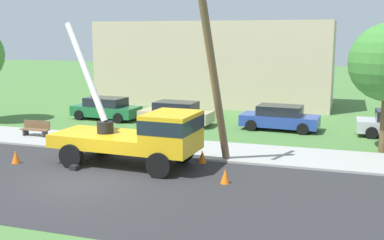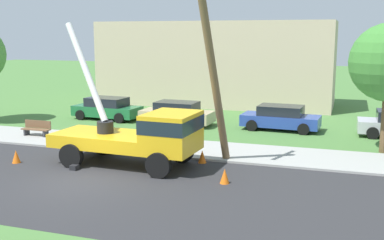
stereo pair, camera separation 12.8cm
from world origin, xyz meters
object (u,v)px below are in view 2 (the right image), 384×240
Objects in this scene: traffic_cone_behind at (16,157)px; leaning_utility_pole at (211,59)px; utility_truck at (143,133)px; parked_sedan_green at (107,108)px; traffic_cone_curbside at (202,157)px; park_bench at (37,129)px; parked_sedan_blue at (281,118)px; parked_sedan_tan at (177,113)px; traffic_cone_ahead at (225,176)px.

leaning_utility_pole is at bearing 14.07° from traffic_cone_behind.
parked_sedan_green is at bearing 125.62° from utility_truck.
traffic_cone_curbside is 10.15m from park_bench.
leaning_utility_pole reaches higher than parked_sedan_green.
utility_truck reaches higher than traffic_cone_behind.
parked_sedan_green and parked_sedan_blue have the same top height.
park_bench reaches higher than traffic_cone_behind.
utility_truck is at bearing -114.29° from parked_sedan_blue.
leaning_utility_pole is 1.92× the size of parked_sedan_green.
parked_sedan_tan is at bearing 71.13° from traffic_cone_behind.
utility_truck is at bearing -148.73° from traffic_cone_curbside.
traffic_cone_curbside is at bearing 31.27° from utility_truck.
traffic_cone_behind is (-9.21, -0.05, 0.00)m from traffic_cone_ahead.
parked_sedan_green is at bearing 137.41° from leaning_utility_pole.
utility_truck is at bearing 12.57° from traffic_cone_behind.
parked_sedan_blue is 2.82× the size of park_bench.
leaning_utility_pole is 13.46m from parked_sedan_green.
parked_sedan_green is at bearing 137.50° from traffic_cone_curbside.
leaning_utility_pole is at bearing -44.19° from traffic_cone_curbside.
parked_sedan_green reaches higher than traffic_cone_ahead.
utility_truck is 2.76m from traffic_cone_curbside.
leaning_utility_pole is at bearing -100.70° from parked_sedan_blue.
parked_sedan_blue is (2.16, 8.25, 0.43)m from traffic_cone_curbside.
utility_truck is at bearing -162.93° from leaning_utility_pole.
traffic_cone_ahead is 0.13× the size of parked_sedan_tan.
utility_truck is 4.22× the size of park_bench.
traffic_cone_ahead is (3.79, -1.16, -1.13)m from utility_truck.
leaning_utility_pole is at bearing 17.07° from utility_truck.
traffic_cone_behind is at bearing -161.61° from traffic_cone_curbside.
leaning_utility_pole reaches higher than traffic_cone_curbside.
utility_truck is at bearing -54.38° from parked_sedan_green.
leaning_utility_pole reaches higher than utility_truck.
leaning_utility_pole reaches higher than traffic_cone_behind.
parked_sedan_blue is at bearing 87.19° from traffic_cone_ahead.
parked_sedan_blue is 13.55m from park_bench.
parked_sedan_tan is (4.98, -0.42, 0.00)m from parked_sedan_green.
parked_sedan_tan is at bearing -4.79° from parked_sedan_green.
leaning_utility_pole is 5.44× the size of park_bench.
park_bench is at bearing 116.87° from traffic_cone_behind.
traffic_cone_ahead is 11.77m from parked_sedan_tan.
parked_sedan_blue is (9.73, 10.77, 0.43)m from traffic_cone_behind.
traffic_cone_ahead is 12.44m from park_bench.
utility_truck is at bearing 162.96° from traffic_cone_ahead.
traffic_cone_behind is 0.35× the size of park_bench.
leaning_utility_pole is 1.93× the size of parked_sedan_blue.
park_bench reaches higher than traffic_cone_curbside.
traffic_cone_behind is at bearing -82.40° from parked_sedan_green.
traffic_cone_curbside is at bearing 135.81° from leaning_utility_pole.
parked_sedan_tan is (3.54, 10.36, 0.43)m from traffic_cone_behind.
utility_truck is 4.14m from leaning_utility_pole.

